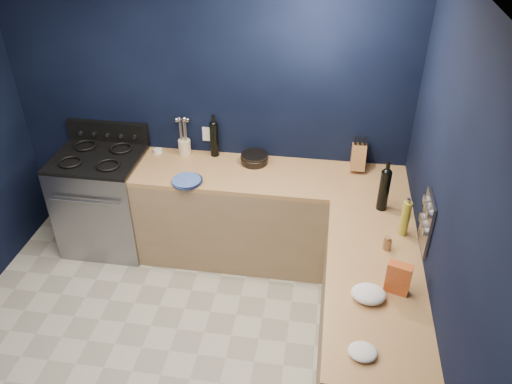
% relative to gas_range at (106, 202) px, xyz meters
% --- Properties ---
extents(floor, '(3.50, 3.50, 0.02)m').
position_rel_gas_range_xyz_m(floor, '(0.93, -1.42, -0.47)').
color(floor, '#B7B4A0').
rests_on(floor, ground).
extents(ceiling, '(3.50, 3.50, 0.02)m').
position_rel_gas_range_xyz_m(ceiling, '(0.93, -1.42, 2.15)').
color(ceiling, silver).
rests_on(ceiling, ground).
extents(wall_back, '(3.50, 0.02, 2.60)m').
position_rel_gas_range_xyz_m(wall_back, '(0.93, 0.34, 0.84)').
color(wall_back, black).
rests_on(wall_back, ground).
extents(wall_right, '(0.02, 3.50, 2.60)m').
position_rel_gas_range_xyz_m(wall_right, '(2.69, -1.42, 0.84)').
color(wall_right, black).
rests_on(wall_right, ground).
extents(cab_back, '(2.30, 0.63, 0.86)m').
position_rel_gas_range_xyz_m(cab_back, '(1.53, 0.02, -0.03)').
color(cab_back, '#937551').
rests_on(cab_back, floor).
extents(top_back, '(2.30, 0.63, 0.04)m').
position_rel_gas_range_xyz_m(top_back, '(1.53, 0.02, 0.42)').
color(top_back, brown).
rests_on(top_back, cab_back).
extents(cab_right, '(0.63, 1.67, 0.86)m').
position_rel_gas_range_xyz_m(cab_right, '(2.37, -1.13, -0.03)').
color(cab_right, '#937551').
rests_on(cab_right, floor).
extents(top_right, '(0.63, 1.67, 0.04)m').
position_rel_gas_range_xyz_m(top_right, '(2.37, -1.13, 0.42)').
color(top_right, brown).
rests_on(top_right, cab_right).
extents(gas_range, '(0.76, 0.66, 0.92)m').
position_rel_gas_range_xyz_m(gas_range, '(0.00, 0.00, 0.00)').
color(gas_range, gray).
rests_on(gas_range, floor).
extents(oven_door, '(0.59, 0.02, 0.42)m').
position_rel_gas_range_xyz_m(oven_door, '(0.00, -0.32, -0.01)').
color(oven_door, black).
rests_on(oven_door, gas_range).
extents(cooktop, '(0.76, 0.66, 0.03)m').
position_rel_gas_range_xyz_m(cooktop, '(0.00, 0.00, 0.48)').
color(cooktop, black).
rests_on(cooktop, gas_range).
extents(backguard, '(0.76, 0.06, 0.20)m').
position_rel_gas_range_xyz_m(backguard, '(0.00, 0.30, 0.58)').
color(backguard, black).
rests_on(backguard, gas_range).
extents(spice_panel, '(0.02, 0.28, 0.38)m').
position_rel_gas_range_xyz_m(spice_panel, '(2.67, -0.87, 0.72)').
color(spice_panel, gray).
rests_on(spice_panel, wall_right).
extents(wall_outlet, '(0.09, 0.02, 0.13)m').
position_rel_gas_range_xyz_m(wall_outlet, '(0.93, 0.32, 0.62)').
color(wall_outlet, white).
rests_on(wall_outlet, wall_back).
extents(plate_stack, '(0.32, 0.32, 0.03)m').
position_rel_gas_range_xyz_m(plate_stack, '(0.87, -0.22, 0.46)').
color(plate_stack, '#2A5B8C').
rests_on(plate_stack, top_back).
extents(ramekin, '(0.10, 0.10, 0.03)m').
position_rel_gas_range_xyz_m(ramekin, '(0.48, 0.24, 0.46)').
color(ramekin, white).
rests_on(ramekin, top_back).
extents(utensil_crock, '(0.12, 0.12, 0.14)m').
position_rel_gas_range_xyz_m(utensil_crock, '(0.73, 0.25, 0.51)').
color(utensil_crock, beige).
rests_on(utensil_crock, top_back).
extents(wine_bottle_back, '(0.10, 0.10, 0.31)m').
position_rel_gas_range_xyz_m(wine_bottle_back, '(1.00, 0.27, 0.60)').
color(wine_bottle_back, black).
rests_on(wine_bottle_back, top_back).
extents(lemon_basket, '(0.26, 0.26, 0.09)m').
position_rel_gas_range_xyz_m(lemon_basket, '(1.37, 0.18, 0.48)').
color(lemon_basket, black).
rests_on(lemon_basket, top_back).
extents(knife_block, '(0.12, 0.26, 0.27)m').
position_rel_gas_range_xyz_m(knife_block, '(2.26, 0.24, 0.55)').
color(knife_block, brown).
rests_on(knife_block, top_back).
extents(wine_bottle_right, '(0.10, 0.10, 0.33)m').
position_rel_gas_range_xyz_m(wine_bottle_right, '(2.44, -0.35, 0.60)').
color(wine_bottle_right, black).
rests_on(wine_bottle_right, top_right).
extents(oil_bottle, '(0.08, 0.08, 0.27)m').
position_rel_gas_range_xyz_m(oil_bottle, '(2.57, -0.65, 0.58)').
color(oil_bottle, '#9E9728').
rests_on(oil_bottle, top_right).
extents(spice_jar_near, '(0.06, 0.06, 0.10)m').
position_rel_gas_range_xyz_m(spice_jar_near, '(2.44, -0.83, 0.49)').
color(spice_jar_near, olive).
rests_on(spice_jar_near, top_right).
extents(spice_jar_far, '(0.05, 0.05, 0.08)m').
position_rel_gas_range_xyz_m(spice_jar_far, '(2.46, -0.84, 0.48)').
color(spice_jar_far, olive).
rests_on(spice_jar_far, top_right).
extents(crouton_bag, '(0.16, 0.11, 0.21)m').
position_rel_gas_range_xyz_m(crouton_bag, '(2.48, -1.24, 0.55)').
color(crouton_bag, '#A60A27').
rests_on(crouton_bag, top_right).
extents(towel_front, '(0.26, 0.25, 0.07)m').
position_rel_gas_range_xyz_m(towel_front, '(2.31, -1.33, 0.48)').
color(towel_front, white).
rests_on(towel_front, top_right).
extents(towel_end, '(0.20, 0.19, 0.05)m').
position_rel_gas_range_xyz_m(towel_end, '(2.27, -1.76, 0.46)').
color(towel_end, white).
rests_on(towel_end, top_right).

